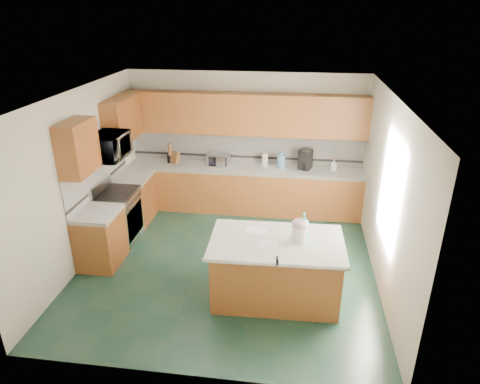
# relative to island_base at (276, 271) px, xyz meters

# --- Properties ---
(floor) EXTENTS (4.60, 4.60, 0.00)m
(floor) POSITION_rel_island_base_xyz_m (-0.80, 0.74, -0.43)
(floor) COLOR black
(floor) RESTS_ON ground
(ceiling) EXTENTS (4.60, 4.60, 0.00)m
(ceiling) POSITION_rel_island_base_xyz_m (-0.80, 0.74, 2.27)
(ceiling) COLOR white
(ceiling) RESTS_ON ground
(wall_back) EXTENTS (4.60, 0.04, 2.70)m
(wall_back) POSITION_rel_island_base_xyz_m (-0.80, 3.06, 0.92)
(wall_back) COLOR beige
(wall_back) RESTS_ON ground
(wall_front) EXTENTS (4.60, 0.04, 2.70)m
(wall_front) POSITION_rel_island_base_xyz_m (-0.80, -1.58, 0.92)
(wall_front) COLOR beige
(wall_front) RESTS_ON ground
(wall_left) EXTENTS (0.04, 4.60, 2.70)m
(wall_left) POSITION_rel_island_base_xyz_m (-3.12, 0.74, 0.92)
(wall_left) COLOR beige
(wall_left) RESTS_ON ground
(wall_right) EXTENTS (0.04, 4.60, 2.70)m
(wall_right) POSITION_rel_island_base_xyz_m (1.52, 0.74, 0.92)
(wall_right) COLOR beige
(wall_right) RESTS_ON ground
(back_base_cab) EXTENTS (4.60, 0.60, 0.86)m
(back_base_cab) POSITION_rel_island_base_xyz_m (-0.80, 2.74, 0.00)
(back_base_cab) COLOR #4A210C
(back_base_cab) RESTS_ON ground
(back_countertop) EXTENTS (4.60, 0.64, 0.06)m
(back_countertop) POSITION_rel_island_base_xyz_m (-0.80, 2.74, 0.46)
(back_countertop) COLOR white
(back_countertop) RESTS_ON back_base_cab
(back_upper_cab) EXTENTS (4.60, 0.33, 0.78)m
(back_upper_cab) POSITION_rel_island_base_xyz_m (-0.80, 2.88, 1.51)
(back_upper_cab) COLOR #4A210C
(back_upper_cab) RESTS_ON wall_back
(back_backsplash) EXTENTS (4.60, 0.02, 0.63)m
(back_backsplash) POSITION_rel_island_base_xyz_m (-0.80, 3.03, 0.81)
(back_backsplash) COLOR silver
(back_backsplash) RESTS_ON back_countertop
(back_accent_band) EXTENTS (4.60, 0.01, 0.05)m
(back_accent_band) POSITION_rel_island_base_xyz_m (-0.80, 3.02, 0.61)
(back_accent_band) COLOR black
(back_accent_band) RESTS_ON back_countertop
(left_base_cab_rear) EXTENTS (0.60, 0.82, 0.86)m
(left_base_cab_rear) POSITION_rel_island_base_xyz_m (-2.80, 2.03, 0.00)
(left_base_cab_rear) COLOR #4A210C
(left_base_cab_rear) RESTS_ON ground
(left_counter_rear) EXTENTS (0.64, 0.82, 0.06)m
(left_counter_rear) POSITION_rel_island_base_xyz_m (-2.80, 2.03, 0.46)
(left_counter_rear) COLOR white
(left_counter_rear) RESTS_ON left_base_cab_rear
(left_base_cab_front) EXTENTS (0.60, 0.72, 0.86)m
(left_base_cab_front) POSITION_rel_island_base_xyz_m (-2.80, 0.50, 0.00)
(left_base_cab_front) COLOR #4A210C
(left_base_cab_front) RESTS_ON ground
(left_counter_front) EXTENTS (0.64, 0.72, 0.06)m
(left_counter_front) POSITION_rel_island_base_xyz_m (-2.80, 0.50, 0.46)
(left_counter_front) COLOR white
(left_counter_front) RESTS_ON left_base_cab_front
(left_backsplash) EXTENTS (0.02, 2.30, 0.63)m
(left_backsplash) POSITION_rel_island_base_xyz_m (-3.09, 1.29, 0.81)
(left_backsplash) COLOR silver
(left_backsplash) RESTS_ON wall_left
(left_accent_band) EXTENTS (0.01, 2.30, 0.05)m
(left_accent_band) POSITION_rel_island_base_xyz_m (-3.08, 1.29, 0.61)
(left_accent_band) COLOR black
(left_accent_band) RESTS_ON wall_left
(left_upper_cab_rear) EXTENTS (0.33, 1.09, 0.78)m
(left_upper_cab_rear) POSITION_rel_island_base_xyz_m (-2.94, 2.17, 1.51)
(left_upper_cab_rear) COLOR #4A210C
(left_upper_cab_rear) RESTS_ON wall_left
(left_upper_cab_front) EXTENTS (0.33, 0.72, 0.78)m
(left_upper_cab_front) POSITION_rel_island_base_xyz_m (-2.94, 0.50, 1.51)
(left_upper_cab_front) COLOR #4A210C
(left_upper_cab_front) RESTS_ON wall_left
(range_body) EXTENTS (0.60, 0.76, 0.88)m
(range_body) POSITION_rel_island_base_xyz_m (-2.80, 1.24, 0.01)
(range_body) COLOR #B7B7BC
(range_body) RESTS_ON ground
(range_oven_door) EXTENTS (0.02, 0.68, 0.55)m
(range_oven_door) POSITION_rel_island_base_xyz_m (-2.51, 1.24, -0.03)
(range_oven_door) COLOR black
(range_oven_door) RESTS_ON range_body
(range_cooktop) EXTENTS (0.62, 0.78, 0.04)m
(range_cooktop) POSITION_rel_island_base_xyz_m (-2.80, 1.24, 0.47)
(range_cooktop) COLOR black
(range_cooktop) RESTS_ON range_body
(range_handle) EXTENTS (0.02, 0.66, 0.02)m
(range_handle) POSITION_rel_island_base_xyz_m (-2.48, 1.24, 0.35)
(range_handle) COLOR #B7B7BC
(range_handle) RESTS_ON range_body
(range_backguard) EXTENTS (0.06, 0.76, 0.18)m
(range_backguard) POSITION_rel_island_base_xyz_m (-3.06, 1.24, 0.59)
(range_backguard) COLOR #B7B7BC
(range_backguard) RESTS_ON range_body
(microwave) EXTENTS (0.50, 0.73, 0.41)m
(microwave) POSITION_rel_island_base_xyz_m (-2.80, 1.24, 1.30)
(microwave) COLOR #B7B7BC
(microwave) RESTS_ON wall_left
(island_base) EXTENTS (1.73, 1.02, 0.86)m
(island_base) POSITION_rel_island_base_xyz_m (0.00, 0.00, 0.00)
(island_base) COLOR #4A210C
(island_base) RESTS_ON ground
(island_top) EXTENTS (1.83, 1.12, 0.06)m
(island_top) POSITION_rel_island_base_xyz_m (0.00, 0.00, 0.46)
(island_top) COLOR white
(island_top) RESTS_ON island_base
(island_bullnose) EXTENTS (1.81, 0.11, 0.06)m
(island_bullnose) POSITION_rel_island_base_xyz_m (0.00, -0.54, 0.46)
(island_bullnose) COLOR white
(island_bullnose) RESTS_ON island_base
(treat_jar) EXTENTS (0.22, 0.22, 0.22)m
(treat_jar) POSITION_rel_island_base_xyz_m (0.30, 0.03, 0.60)
(treat_jar) COLOR white
(treat_jar) RESTS_ON island_top
(treat_jar_lid) EXTENTS (0.23, 0.23, 0.14)m
(treat_jar_lid) POSITION_rel_island_base_xyz_m (0.30, 0.03, 0.75)
(treat_jar_lid) COLOR #C99DA1
(treat_jar_lid) RESTS_ON treat_jar
(treat_jar_knob) EXTENTS (0.08, 0.03, 0.03)m
(treat_jar_knob) POSITION_rel_island_base_xyz_m (0.30, 0.03, 0.80)
(treat_jar_knob) COLOR tan
(treat_jar_knob) RESTS_ON treat_jar_lid
(treat_jar_knob_end_l) EXTENTS (0.04, 0.04, 0.04)m
(treat_jar_knob_end_l) POSITION_rel_island_base_xyz_m (0.26, 0.03, 0.80)
(treat_jar_knob_end_l) COLOR tan
(treat_jar_knob_end_l) RESTS_ON treat_jar_lid
(treat_jar_knob_end_r) EXTENTS (0.04, 0.04, 0.04)m
(treat_jar_knob_end_r) POSITION_rel_island_base_xyz_m (0.33, 0.03, 0.80)
(treat_jar_knob_end_r) COLOR tan
(treat_jar_knob_end_r) RESTS_ON treat_jar_lid
(soap_bottle_island) EXTENTS (0.17, 0.17, 0.41)m
(soap_bottle_island) POSITION_rel_island_base_xyz_m (0.34, 0.04, 0.70)
(soap_bottle_island) COLOR teal
(soap_bottle_island) RESTS_ON island_top
(paper_sheet_a) EXTENTS (0.30, 0.24, 0.00)m
(paper_sheet_a) POSITION_rel_island_base_xyz_m (-0.12, -0.09, 0.49)
(paper_sheet_a) COLOR white
(paper_sheet_a) RESTS_ON island_top
(paper_sheet_b) EXTENTS (0.32, 0.26, 0.00)m
(paper_sheet_b) POSITION_rel_island_base_xyz_m (-0.30, 0.24, 0.49)
(paper_sheet_b) COLOR white
(paper_sheet_b) RESTS_ON island_top
(clamp_body) EXTENTS (0.04, 0.10, 0.09)m
(clamp_body) POSITION_rel_island_base_xyz_m (0.03, -0.52, 0.50)
(clamp_body) COLOR black
(clamp_body) RESTS_ON island_top
(clamp_handle) EXTENTS (0.02, 0.07, 0.02)m
(clamp_handle) POSITION_rel_island_base_xyz_m (0.03, -0.58, 0.48)
(clamp_handle) COLOR black
(clamp_handle) RESTS_ON island_top
(knife_block) EXTENTS (0.19, 0.22, 0.27)m
(knife_block) POSITION_rel_island_base_xyz_m (-2.18, 2.79, 0.61)
(knife_block) COLOR #472814
(knife_block) RESTS_ON back_countertop
(utensil_crock) EXTENTS (0.13, 0.13, 0.16)m
(utensil_crock) POSITION_rel_island_base_xyz_m (-2.29, 2.82, 0.57)
(utensil_crock) COLOR black
(utensil_crock) RESTS_ON back_countertop
(utensil_bundle) EXTENTS (0.08, 0.08, 0.24)m
(utensil_bundle) POSITION_rel_island_base_xyz_m (-2.29, 2.82, 0.77)
(utensil_bundle) COLOR #472814
(utensil_bundle) RESTS_ON utensil_crock
(toaster_oven) EXTENTS (0.47, 0.40, 0.23)m
(toaster_oven) POSITION_rel_island_base_xyz_m (-1.30, 2.79, 0.60)
(toaster_oven) COLOR #B7B7BC
(toaster_oven) RESTS_ON back_countertop
(toaster_oven_door) EXTENTS (0.35, 0.01, 0.19)m
(toaster_oven_door) POSITION_rel_island_base_xyz_m (-1.30, 2.67, 0.60)
(toaster_oven_door) COLOR black
(toaster_oven_door) RESTS_ON toaster_oven
(paper_towel) EXTENTS (0.12, 0.12, 0.26)m
(paper_towel) POSITION_rel_island_base_xyz_m (-0.40, 2.84, 0.62)
(paper_towel) COLOR white
(paper_towel) RESTS_ON back_countertop
(paper_towel_base) EXTENTS (0.17, 0.17, 0.01)m
(paper_towel_base) POSITION_rel_island_base_xyz_m (-0.40, 2.84, 0.50)
(paper_towel_base) COLOR #B7B7BC
(paper_towel_base) RESTS_ON back_countertop
(water_jug) EXTENTS (0.16, 0.16, 0.27)m
(water_jug) POSITION_rel_island_base_xyz_m (-0.08, 2.80, 0.63)
(water_jug) COLOR #68A7D2
(water_jug) RESTS_ON back_countertop
(water_jug_neck) EXTENTS (0.08, 0.08, 0.04)m
(water_jug_neck) POSITION_rel_island_base_xyz_m (-0.08, 2.80, 0.78)
(water_jug_neck) COLOR #68A7D2
(water_jug_neck) RESTS_ON water_jug
(coffee_maker) EXTENTS (0.30, 0.31, 0.38)m
(coffee_maker) POSITION_rel_island_base_xyz_m (0.38, 2.82, 0.68)
(coffee_maker) COLOR black
(coffee_maker) RESTS_ON back_countertop
(coffee_carafe) EXTENTS (0.16, 0.16, 0.16)m
(coffee_carafe) POSITION_rel_island_base_xyz_m (0.38, 2.77, 0.57)
(coffee_carafe) COLOR black
(coffee_carafe) RESTS_ON back_countertop
(soap_bottle_back) EXTENTS (0.12, 0.12, 0.23)m
(soap_bottle_back) POSITION_rel_island_base_xyz_m (0.92, 2.79, 0.60)
(soap_bottle_back) COLOR white
(soap_bottle_back) RESTS_ON back_countertop
(soap_back_cap) EXTENTS (0.02, 0.02, 0.03)m
(soap_back_cap) POSITION_rel_island_base_xyz_m (0.92, 2.79, 0.73)
(soap_back_cap) COLOR red
(soap_back_cap) RESTS_ON soap_bottle_back
(window_light_proxy) EXTENTS (0.02, 1.40, 1.10)m
(window_light_proxy) POSITION_rel_island_base_xyz_m (1.49, 0.54, 1.07)
(window_light_proxy) COLOR white
(window_light_proxy) RESTS_ON wall_right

